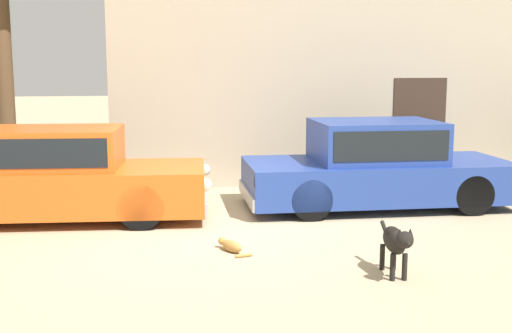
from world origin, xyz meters
TOP-DOWN VIEW (x-y plane):
  - ground_plane at (0.00, 0.00)m, footprint 80.00×80.00m
  - parked_sedan_nearest at (-2.25, 1.12)m, footprint 4.84×1.99m
  - parked_sedan_second at (2.96, 1.25)m, footprint 4.54×1.89m
  - stray_dog_spotted at (1.97, -2.29)m, footprint 0.22×0.99m
  - stray_cat at (0.25, -1.02)m, footprint 0.39×0.55m

SIDE VIEW (x-z plane):
  - ground_plane at x=0.00m, z-range 0.00..0.00m
  - stray_cat at x=0.25m, z-range 0.00..0.15m
  - stray_dog_spotted at x=1.97m, z-range 0.09..0.73m
  - parked_sedan_nearest at x=-2.25m, z-range -0.01..1.41m
  - parked_sedan_second at x=2.96m, z-range -0.01..1.44m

